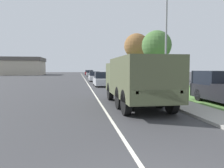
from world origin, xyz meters
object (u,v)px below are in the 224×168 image
object	(u,v)px
car_second_ahead	(94,77)
car_fourth_ahead	(90,73)
car_third_ahead	(94,75)
car_farthest_ahead	(88,73)
military_truck	(136,79)
car_nearest_ahead	(101,80)
lamp_post	(164,29)

from	to	relation	value
car_second_ahead	car_fourth_ahead	size ratio (longest dim) A/B	0.98
car_second_ahead	car_fourth_ahead	world-z (taller)	car_fourth_ahead
car_third_ahead	car_farthest_ahead	bearing A→B (deg)	90.23
military_truck	car_second_ahead	size ratio (longest dim) A/B	1.78
car_nearest_ahead	car_second_ahead	xyz separation A→B (m)	(-0.05, 10.34, -0.03)
car_farthest_ahead	car_nearest_ahead	bearing A→B (deg)	-90.63
military_truck	car_third_ahead	distance (m)	36.79
car_second_ahead	lamp_post	world-z (taller)	lamp_post
car_nearest_ahead	car_third_ahead	size ratio (longest dim) A/B	1.19
car_nearest_ahead	car_second_ahead	size ratio (longest dim) A/B	1.16
military_truck	car_farthest_ahead	world-z (taller)	military_truck
car_second_ahead	lamp_post	size ratio (longest dim) A/B	0.51
car_second_ahead	lamp_post	distance (m)	22.58
car_third_ahead	lamp_post	world-z (taller)	lamp_post
military_truck	car_farthest_ahead	size ratio (longest dim) A/B	1.54
military_truck	lamp_post	world-z (taller)	lamp_post
car_farthest_ahead	lamp_post	world-z (taller)	lamp_post
military_truck	car_nearest_ahead	world-z (taller)	military_truck
car_nearest_ahead	car_third_ahead	world-z (taller)	car_nearest_ahead
car_second_ahead	car_fourth_ahead	bearing A→B (deg)	88.69
car_second_ahead	car_fourth_ahead	distance (m)	24.69
military_truck	car_fourth_ahead	size ratio (longest dim) A/B	1.75
car_fourth_ahead	car_farthest_ahead	xyz separation A→B (m)	(0.01, 12.68, -0.03)
lamp_post	car_third_ahead	bearing A→B (deg)	94.18
car_second_ahead	car_farthest_ahead	distance (m)	37.37
military_truck	car_third_ahead	bearing A→B (deg)	89.70
car_second_ahead	car_fourth_ahead	xyz separation A→B (m)	(0.56, 24.69, 0.02)
car_third_ahead	car_farthest_ahead	xyz separation A→B (m)	(-0.10, 25.36, 0.10)
car_nearest_ahead	car_fourth_ahead	size ratio (longest dim) A/B	1.14
military_truck	car_fourth_ahead	distance (m)	49.46
car_third_ahead	car_fourth_ahead	bearing A→B (deg)	90.52
car_farthest_ahead	lamp_post	size ratio (longest dim) A/B	0.58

